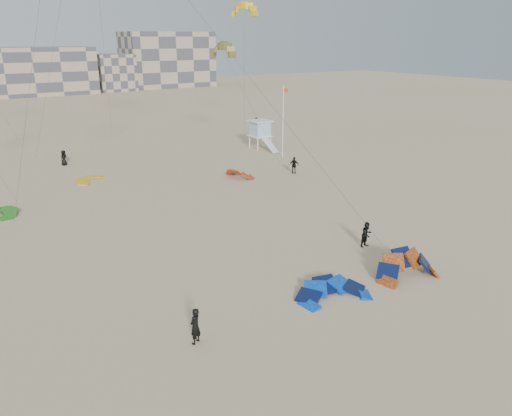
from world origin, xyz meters
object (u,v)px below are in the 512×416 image
kite_ground_blue (334,297)px  lifeguard_tower_near (260,135)px  kite_ground_orange (407,278)px  kitesurfer_main (195,326)px

kite_ground_blue → lifeguard_tower_near: bearing=74.9°
kite_ground_orange → lifeguard_tower_near: bearing=78.6°
kite_ground_orange → kite_ground_blue: bearing=-178.0°
kite_ground_blue → lifeguard_tower_near: 41.30m
kite_ground_blue → kite_ground_orange: size_ratio=1.05×
lifeguard_tower_near → kite_ground_blue: bearing=-117.3°
kite_ground_orange → lifeguard_tower_near: size_ratio=0.83×
kitesurfer_main → lifeguard_tower_near: 45.80m
kite_ground_orange → kitesurfer_main: (-14.30, 0.78, 0.95)m
kitesurfer_main → lifeguard_tower_near: size_ratio=0.37×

